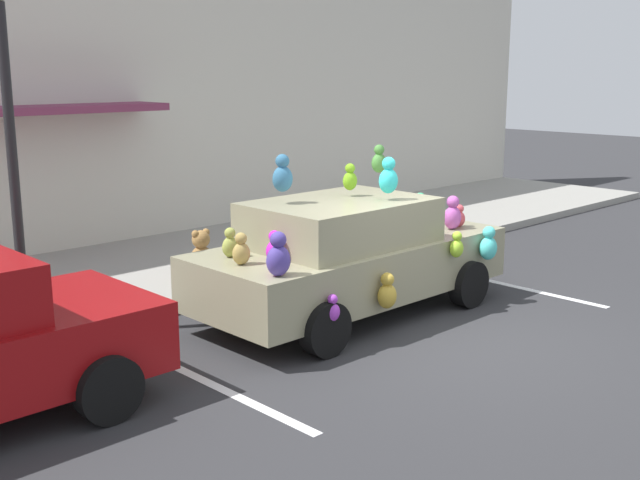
{
  "coord_description": "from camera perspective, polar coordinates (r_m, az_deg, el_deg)",
  "views": [
    {
      "loc": [
        -7.22,
        -5.4,
        3.16
      ],
      "look_at": [
        -0.04,
        2.06,
        0.9
      ],
      "focal_mm": 43.85,
      "sensor_mm": 36.0,
      "label": 1
    }
  ],
  "objects": [
    {
      "name": "ground_plane",
      "position": [
        9.56,
        8.86,
        -7.15
      ],
      "size": [
        60.0,
        60.0,
        0.0
      ],
      "primitive_type": "plane",
      "color": "#2D2D30"
    },
    {
      "name": "sidewalk",
      "position": [
        13.04,
        -8.85,
        -1.52
      ],
      "size": [
        24.0,
        4.0,
        0.15
      ],
      "primitive_type": "cube",
      "color": "gray",
      "rests_on": "ground"
    },
    {
      "name": "storefront_building",
      "position": [
        14.47,
        -14.34,
        12.08
      ],
      "size": [
        24.0,
        1.25,
        6.4
      ],
      "color": "beige",
      "rests_on": "ground"
    },
    {
      "name": "parking_stripe_front",
      "position": [
        12.18,
        12.69,
        -3.02
      ],
      "size": [
        0.12,
        3.6,
        0.01
      ],
      "primitive_type": "cube",
      "color": "silver",
      "rests_on": "ground"
    },
    {
      "name": "parking_stripe_rear",
      "position": [
        8.39,
        -8.78,
        -9.95
      ],
      "size": [
        0.12,
        3.6,
        0.01
      ],
      "primitive_type": "cube",
      "color": "silver",
      "rests_on": "ground"
    },
    {
      "name": "plush_covered_car",
      "position": [
        10.17,
        2.18,
        -1.07
      ],
      "size": [
        4.39,
        2.13,
        2.16
      ],
      "color": "gray",
      "rests_on": "ground"
    },
    {
      "name": "teddy_bear_on_sidewalk",
      "position": [
        11.65,
        -8.65,
        -1.1
      ],
      "size": [
        0.38,
        0.32,
        0.73
      ],
      "color": "#9E723D",
      "rests_on": "sidewalk"
    },
    {
      "name": "street_lamp_post",
      "position": [
        9.64,
        -21.75,
        8.15
      ],
      "size": [
        0.28,
        0.28,
        4.03
      ],
      "color": "black",
      "rests_on": "sidewalk"
    }
  ]
}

